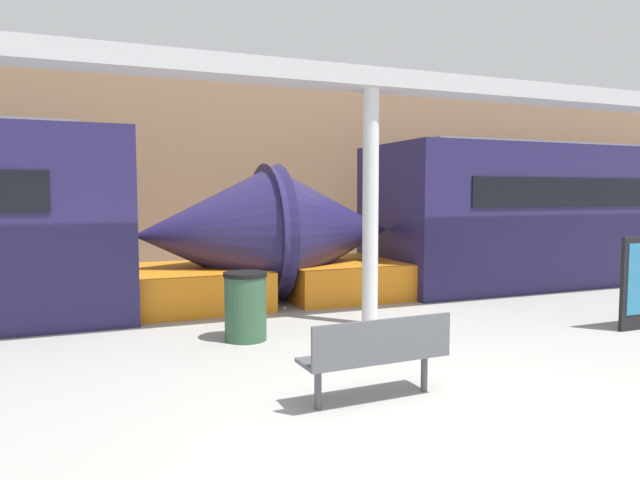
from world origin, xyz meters
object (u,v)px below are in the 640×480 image
(train_left, at_px, (591,216))
(support_column_near, at_px, (370,209))
(trash_bin, at_px, (246,306))
(bench_near, at_px, (378,351))

(train_left, height_order, support_column_near, support_column_near)
(trash_bin, relative_size, support_column_near, 0.26)
(trash_bin, height_order, support_column_near, support_column_near)
(train_left, bearing_deg, bench_near, -147.57)
(trash_bin, bearing_deg, bench_near, -78.25)
(train_left, height_order, bench_near, train_left)
(train_left, bearing_deg, support_column_near, -160.83)
(support_column_near, bearing_deg, trash_bin, -173.84)
(trash_bin, distance_m, support_column_near, 2.47)
(train_left, relative_size, bench_near, 10.81)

